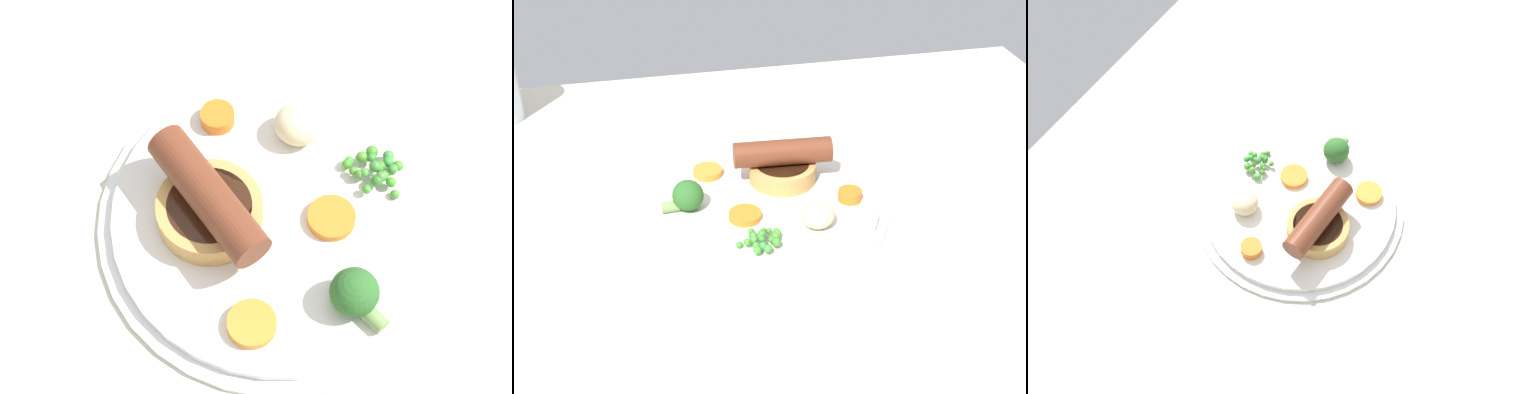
% 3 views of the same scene
% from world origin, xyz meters
% --- Properties ---
extents(dining_table, '(1.10, 0.80, 0.03)m').
position_xyz_m(dining_table, '(0.00, 0.00, 0.01)').
color(dining_table, beige).
rests_on(dining_table, ground).
extents(dinner_plate, '(0.28, 0.28, 0.01)m').
position_xyz_m(dinner_plate, '(-0.03, 0.02, 0.04)').
color(dinner_plate, silver).
rests_on(dinner_plate, dining_table).
extents(sausage_pudding, '(0.12, 0.08, 0.05)m').
position_xyz_m(sausage_pudding, '(-0.06, -0.03, 0.07)').
color(sausage_pudding, tan).
rests_on(sausage_pudding, dinner_plate).
extents(pea_pile, '(0.05, 0.04, 0.02)m').
position_xyz_m(pea_pile, '(-0.01, 0.10, 0.05)').
color(pea_pile, '#38822B').
rests_on(pea_pile, dinner_plate).
extents(broccoli_floret_near, '(0.05, 0.04, 0.04)m').
position_xyz_m(broccoli_floret_near, '(0.06, 0.01, 0.06)').
color(broccoli_floret_near, '#2D6628').
rests_on(broccoli_floret_near, dinner_plate).
extents(potato_chunk_0, '(0.05, 0.05, 0.03)m').
position_xyz_m(potato_chunk_0, '(-0.08, 0.07, 0.06)').
color(potato_chunk_0, beige).
rests_on(potato_chunk_0, dinner_plate).
extents(carrot_slice_0, '(0.04, 0.04, 0.01)m').
position_xyz_m(carrot_slice_0, '(-0.13, 0.03, 0.05)').
color(carrot_slice_0, orange).
rests_on(carrot_slice_0, dinner_plate).
extents(carrot_slice_1, '(0.05, 0.05, 0.01)m').
position_xyz_m(carrot_slice_1, '(0.00, 0.04, 0.05)').
color(carrot_slice_1, orange).
rests_on(carrot_slice_1, dinner_plate).
extents(carrot_slice_3, '(0.05, 0.05, 0.01)m').
position_xyz_m(carrot_slice_3, '(0.03, -0.06, 0.05)').
color(carrot_slice_3, orange).
rests_on(carrot_slice_3, dinner_plate).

